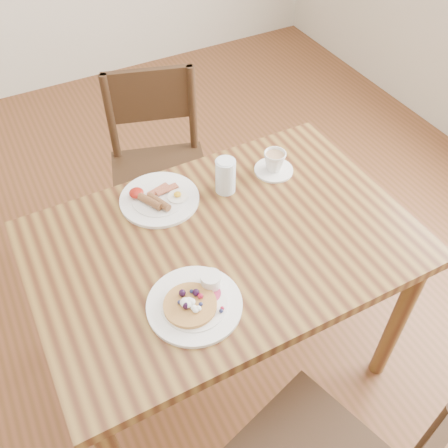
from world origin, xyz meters
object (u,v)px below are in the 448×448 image
object	(u,v)px
breakfast_plate	(158,198)
water_glass	(225,176)
pancake_plate	(195,302)
teacup_saucer	(274,163)
chair_far	(159,163)
dining_table	(224,259)

from	to	relation	value
breakfast_plate	water_glass	size ratio (longest dim) A/B	2.13
pancake_plate	teacup_saucer	world-z (taller)	teacup_saucer
pancake_plate	breakfast_plate	xyz separation A→B (m)	(0.07, 0.44, -0.00)
chair_far	water_glass	size ratio (longest dim) A/B	6.95
chair_far	water_glass	xyz separation A→B (m)	(0.05, -0.54, 0.32)
chair_far	water_glass	bearing A→B (deg)	112.17
chair_far	dining_table	bearing A→B (deg)	102.12
dining_table	breakfast_plate	size ratio (longest dim) A/B	4.44
pancake_plate	breakfast_plate	size ratio (longest dim) A/B	1.00
chair_far	teacup_saucer	xyz separation A→B (m)	(0.25, -0.53, 0.29)
dining_table	chair_far	size ratio (longest dim) A/B	1.36
teacup_saucer	dining_table	bearing A→B (deg)	-146.20
pancake_plate	water_glass	distance (m)	0.49
teacup_saucer	water_glass	size ratio (longest dim) A/B	1.11
chair_far	pancake_plate	size ratio (longest dim) A/B	3.26
breakfast_plate	teacup_saucer	world-z (taller)	teacup_saucer
dining_table	teacup_saucer	bearing A→B (deg)	33.80
water_glass	dining_table	bearing A→B (deg)	-119.11
pancake_plate	teacup_saucer	distance (m)	0.64
breakfast_plate	teacup_saucer	bearing A→B (deg)	-6.49
dining_table	teacup_saucer	distance (m)	0.40
teacup_saucer	water_glass	distance (m)	0.20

